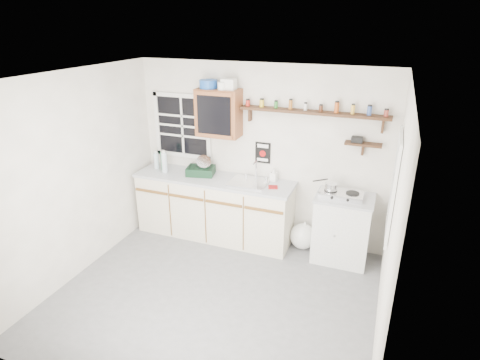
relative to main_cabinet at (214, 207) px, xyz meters
name	(u,v)px	position (x,y,z in m)	size (l,w,h in m)	color
room	(212,198)	(0.58, -1.30, 0.79)	(3.64, 3.24, 2.54)	#5A5A5C
main_cabinet	(214,207)	(0.00, 0.00, 0.00)	(2.31, 0.63, 0.92)	beige
right_cabinet	(342,228)	(1.83, 0.03, -0.01)	(0.73, 0.57, 0.91)	beige
sink	(249,182)	(0.54, 0.01, 0.47)	(0.52, 0.44, 0.29)	silver
upper_cabinet	(219,113)	(0.03, 0.14, 1.36)	(0.60, 0.32, 0.65)	brown
upper_cabinet_clutter	(217,84)	(0.02, 0.14, 1.75)	(0.51, 0.24, 0.14)	#194DA8
spice_shelf	(313,112)	(1.32, 0.21, 1.47)	(1.91, 0.18, 0.35)	black
secondary_shelf	(361,143)	(1.94, 0.22, 1.12)	(0.45, 0.16, 0.24)	black
warning_sign	(263,153)	(0.63, 0.29, 0.82)	(0.22, 0.02, 0.30)	black
window_back	(183,126)	(-0.62, 0.29, 1.09)	(0.93, 0.03, 0.98)	black
window_right	(395,186)	(2.37, -0.75, 0.99)	(0.03, 0.78, 1.08)	black
water_bottles	(162,161)	(-0.84, 0.01, 0.60)	(0.28, 0.18, 0.33)	silver
dish_rack	(202,169)	(-0.21, 0.06, 0.55)	(0.44, 0.37, 0.29)	black
soap_bottle	(274,175)	(0.83, 0.19, 0.55)	(0.08, 0.09, 0.19)	white
rag	(273,187)	(0.89, -0.04, 0.47)	(0.12, 0.11, 0.02)	maroon
hotplate	(341,194)	(1.78, 0.01, 0.49)	(0.55, 0.30, 0.08)	silver
saucepan	(331,187)	(1.64, 0.01, 0.57)	(0.35, 0.27, 0.17)	silver
trash_bag	(303,236)	(1.31, 0.10, -0.27)	(0.39, 0.35, 0.44)	white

